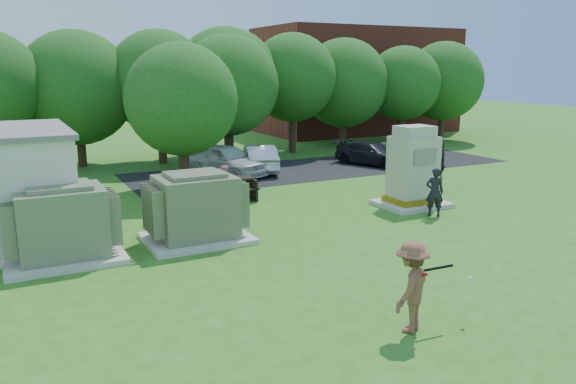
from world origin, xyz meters
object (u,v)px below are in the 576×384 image
car_white (226,160)px  car_silver_a (259,158)px  person_walking_right (439,165)px  car_dark (372,154)px  batter (411,287)px  transformer_left (62,225)px  generator_cabinet (413,171)px  car_silver_b (408,148)px  transformer_right (196,209)px  person_by_generator (435,192)px  person_at_picnic (226,184)px  picnic_table (228,187)px

car_white → car_silver_a: size_ratio=1.10×
person_walking_right → car_dark: (0.97, 6.13, -0.41)m
batter → transformer_left: bearing=-83.6°
generator_cabinet → car_silver_b: 11.18m
transformer_right → person_by_generator: size_ratio=1.76×
transformer_right → car_silver_b: size_ratio=0.67×
transformer_right → transformer_left: bearing=180.0°
car_silver_b → batter: bearing=58.9°
batter → car_silver_b: bearing=-158.9°
transformer_right → person_walking_right: 11.75m
batter → car_silver_b: (13.54, 16.74, -0.29)m
person_at_picnic → person_by_generator: bearing=-46.0°
person_by_generator → car_white: person_by_generator is taller
car_silver_a → car_silver_b: (9.02, -0.29, -0.05)m
batter → person_walking_right: person_walking_right is taller
person_by_generator → person_at_picnic: size_ratio=1.18×
transformer_right → car_dark: bearing=34.3°
generator_cabinet → person_at_picnic: generator_cabinet is taller
car_dark → car_silver_b: 2.99m
picnic_table → person_walking_right: size_ratio=1.00×
generator_cabinet → person_by_generator: size_ratio=1.76×
car_silver_a → person_walking_right: bearing=142.2°
transformer_left → picnic_table: (6.44, 4.42, -0.43)m
generator_cabinet → person_walking_right: bearing=32.4°
car_white → car_silver_b: (10.88, -0.02, -0.14)m
batter → car_dark: batter is taller
car_silver_a → generator_cabinet: bearing=119.5°
person_walking_right → car_silver_a: size_ratio=0.50×
batter → transformer_right: bearing=-106.2°
picnic_table → car_white: 5.13m
car_white → transformer_left: bearing=-154.4°
car_silver_b → person_at_picnic: bearing=29.2°
transformer_left → picnic_table: 7.82m
car_white → person_walking_right: bearing=-67.2°
batter → person_at_picnic: batter is taller
picnic_table → person_walking_right: (8.77, -2.04, 0.47)m
transformer_left → car_dark: bearing=27.7°
batter → car_silver_a: batter is taller
car_white → car_silver_a: bearing=-14.5°
transformer_right → person_by_generator: transformer_right is taller
person_at_picnic → car_silver_b: person_at_picnic is taller
generator_cabinet → car_silver_a: bearing=103.1°
transformer_left → car_white: size_ratio=0.67×
car_white → car_dark: bearing=-28.0°
person_by_generator → car_silver_b: bearing=-93.6°
transformer_right → person_at_picnic: bearing=58.7°
person_by_generator → car_silver_a: size_ratio=0.42×
transformer_right → car_silver_a: size_ratio=0.74×
batter → car_white: 16.97m
picnic_table → car_silver_b: size_ratio=0.46×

